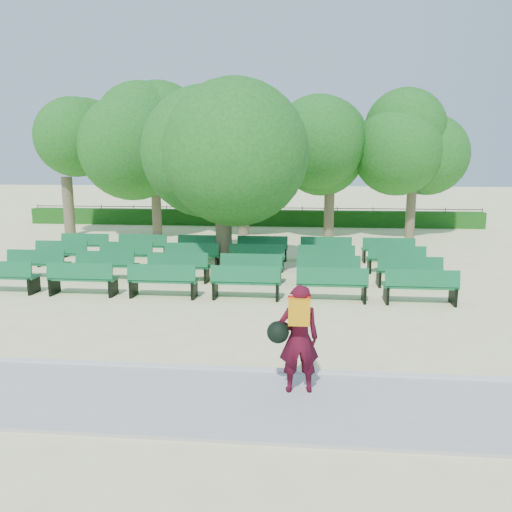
{
  "coord_description": "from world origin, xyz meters",
  "views": [
    {
      "loc": [
        3.08,
        -14.45,
        3.69
      ],
      "look_at": [
        1.79,
        -1.0,
        1.1
      ],
      "focal_mm": 35.0,
      "sensor_mm": 36.0,
      "label": 1
    }
  ],
  "objects": [
    {
      "name": "ground",
      "position": [
        0.0,
        0.0,
        0.0
      ],
      "size": [
        120.0,
        120.0,
        0.0
      ],
      "primitive_type": "plane",
      "color": "beige"
    },
    {
      "name": "paving",
      "position": [
        0.0,
        -7.4,
        0.03
      ],
      "size": [
        30.0,
        2.2,
        0.06
      ],
      "primitive_type": "cube",
      "color": "#A9A8A4",
      "rests_on": "ground"
    },
    {
      "name": "curb",
      "position": [
        0.0,
        -6.25,
        0.05
      ],
      "size": [
        30.0,
        0.12,
        0.1
      ],
      "primitive_type": "cube",
      "color": "silver",
      "rests_on": "ground"
    },
    {
      "name": "hedge",
      "position": [
        0.0,
        14.0,
        0.45
      ],
      "size": [
        26.0,
        0.7,
        0.9
      ],
      "primitive_type": "cube",
      "color": "#185014",
      "rests_on": "ground"
    },
    {
      "name": "fence",
      "position": [
        0.0,
        14.4,
        0.0
      ],
      "size": [
        26.0,
        0.1,
        1.02
      ],
      "primitive_type": null,
      "color": "black",
      "rests_on": "ground"
    },
    {
      "name": "tree_line",
      "position": [
        0.0,
        10.0,
        0.0
      ],
      "size": [
        21.8,
        6.8,
        7.04
      ],
      "primitive_type": null,
      "color": "#1D631C",
      "rests_on": "ground"
    },
    {
      "name": "bench_array",
      "position": [
        0.44,
        1.25,
        0.1
      ],
      "size": [
        1.9,
        0.7,
        1.18
      ],
      "rotation": [
        0.0,
        0.0,
        0.06
      ],
      "color": "#105D31",
      "rests_on": "ground"
    },
    {
      "name": "tree_among",
      "position": [
        0.34,
        2.41,
        4.32
      ],
      "size": [
        4.49,
        4.49,
        6.38
      ],
      "color": "brown",
      "rests_on": "ground"
    },
    {
      "name": "person",
      "position": [
        3.01,
        -6.98,
        0.97
      ],
      "size": [
        0.85,
        0.53,
        1.75
      ],
      "rotation": [
        0.0,
        0.0,
        3.29
      ],
      "color": "#400918",
      "rests_on": "ground"
    }
  ]
}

